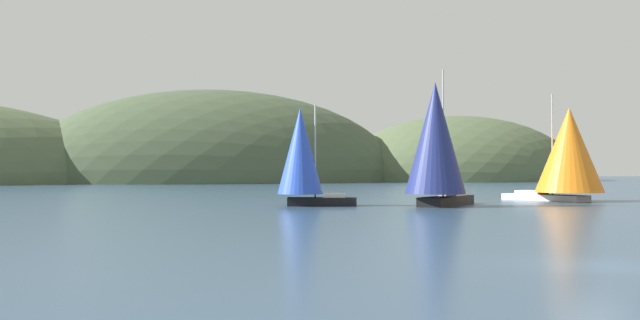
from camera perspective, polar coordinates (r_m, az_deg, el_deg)
ground_plane at (r=27.89m, az=19.75°, el=-7.44°), size 360.00×360.00×0.00m
headland_center at (r=159.06m, az=-7.83°, el=-1.62°), size 79.88×44.00×37.94m
headland_right at (r=175.00m, az=10.33°, el=-1.51°), size 56.58×44.00×29.05m
sailboat_orange_sail at (r=76.00m, az=18.05°, el=0.59°), size 8.40×11.08×10.29m
sailboat_blue_spinnaker at (r=64.16m, az=-1.38°, el=0.45°), size 7.16×4.79×8.52m
sailboat_navy_sail at (r=63.97m, az=8.66°, el=1.36°), size 9.10×9.08×11.53m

